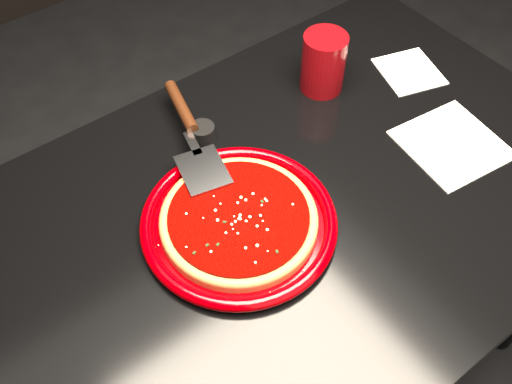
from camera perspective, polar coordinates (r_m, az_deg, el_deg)
floor at (r=1.70m, az=2.56°, el=-16.31°), size 4.00×4.00×0.01m
table at (r=1.35m, az=3.14°, el=-10.30°), size 1.20×0.80×0.75m
plate at (r=0.99m, az=-1.73°, el=-3.01°), size 0.44×0.44×0.03m
pizza_crust at (r=0.98m, az=-1.73°, el=-2.87°), size 0.35×0.35×0.01m
pizza_crust_rim at (r=0.98m, az=-1.74°, el=-2.64°), size 0.35×0.35×0.02m
pizza_sauce at (r=0.97m, az=-1.75°, el=-2.48°), size 0.31×0.31×0.01m
parmesan_dusting at (r=0.97m, az=-1.76°, el=-2.24°), size 0.23×0.23×0.01m
basil_flecks at (r=0.97m, az=-1.76°, el=-2.27°), size 0.22×0.22×0.00m
pizza_server at (r=1.09m, az=-6.40°, el=5.79°), size 0.17×0.35×0.03m
cup at (r=1.21m, az=6.75°, el=12.71°), size 0.10×0.10×0.13m
napkin_a at (r=1.18m, az=18.99°, el=4.56°), size 0.20×0.20×0.00m
napkin_b at (r=1.32m, az=15.08°, el=11.57°), size 0.15×0.16×0.00m
ramekin at (r=1.12m, az=-5.35°, el=5.84°), size 0.06×0.06×0.04m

